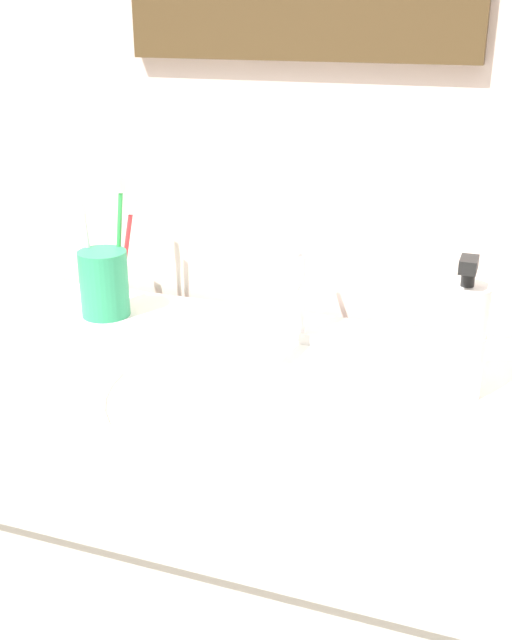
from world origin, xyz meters
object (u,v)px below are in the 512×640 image
(faucet, at_px, (292,298))
(toothbrush_cup, at_px, (104,284))
(soap_dispenser, at_px, (461,341))
(toothbrush_white, at_px, (88,246))
(toothbrush_red, at_px, (126,247))
(toothbrush_green, at_px, (119,235))

(faucet, distance_m, toothbrush_cup, 0.30)
(toothbrush_cup, xyz_separation_m, soap_dispenser, (0.54, -0.09, 0.02))
(faucet, xyz_separation_m, toothbrush_cup, (-0.30, -0.00, -0.01))
(faucet, distance_m, toothbrush_white, 0.34)
(toothbrush_cup, height_order, toothbrush_red, toothbrush_red)
(faucet, height_order, toothbrush_cup, faucet)
(toothbrush_cup, distance_m, toothbrush_green, 0.08)
(toothbrush_red, bearing_deg, toothbrush_green, 175.65)
(faucet, xyz_separation_m, toothbrush_white, (-0.33, 0.01, 0.04))
(faucet, height_order, toothbrush_white, toothbrush_white)
(toothbrush_cup, height_order, soap_dispenser, soap_dispenser)
(toothbrush_green, bearing_deg, soap_dispenser, -13.05)
(soap_dispenser, bearing_deg, toothbrush_cup, 170.83)
(toothbrush_white, relative_size, soap_dispenser, 0.96)
(toothbrush_red, bearing_deg, toothbrush_cup, -124.07)
(toothbrush_cup, distance_m, soap_dispenser, 0.55)
(toothbrush_red, relative_size, toothbrush_white, 0.99)
(soap_dispenser, bearing_deg, toothbrush_red, 166.76)
(toothbrush_cup, distance_m, toothbrush_red, 0.07)
(faucet, relative_size, toothbrush_cup, 1.68)
(toothbrush_white, xyz_separation_m, soap_dispenser, (0.57, -0.10, -0.03))
(toothbrush_green, xyz_separation_m, soap_dispenser, (0.53, -0.12, -0.05))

